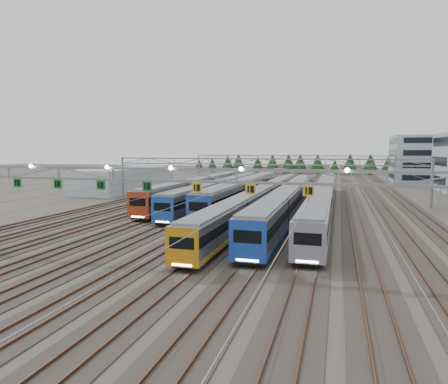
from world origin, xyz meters
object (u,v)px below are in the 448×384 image
(train_c, at_px, (255,186))
(depot_bldg_north, at_px, (433,159))
(gantry_near, at_px, (171,178))
(train_b, at_px, (222,190))
(train_d, at_px, (263,198))
(gantry_far, at_px, (290,161))
(train_f, at_px, (323,197))
(gantry_mid, at_px, (261,167))
(train_e, at_px, (290,200))
(train_a, at_px, (206,187))
(west_shed, at_px, (125,179))

(train_c, xyz_separation_m, depot_bldg_north, (41.80, 50.87, 4.46))
(train_c, bearing_deg, gantry_near, -87.25)
(train_b, distance_m, train_d, 12.40)
(train_b, relative_size, gantry_far, 0.91)
(gantry_far, height_order, depot_bldg_north, depot_bldg_north)
(train_f, bearing_deg, gantry_far, 102.11)
(train_f, bearing_deg, gantry_mid, 146.50)
(gantry_near, relative_size, gantry_mid, 1.00)
(train_f, xyz_separation_m, gantry_near, (-11.30, -32.67, 4.95))
(gantry_mid, bearing_deg, train_e, -63.18)
(train_a, xyz_separation_m, train_b, (4.50, -3.94, -0.11))
(train_f, height_order, gantry_mid, gantry_mid)
(train_f, bearing_deg, depot_bldg_north, 66.19)
(train_b, distance_m, train_e, 17.70)
(gantry_far, bearing_deg, train_f, -77.89)
(west_shed, bearing_deg, depot_bldg_north, 31.15)
(gantry_far, bearing_deg, gantry_mid, -90.00)
(train_c, bearing_deg, train_b, -120.18)
(train_a, relative_size, gantry_near, 0.97)
(train_e, xyz_separation_m, gantry_near, (-6.80, -26.77, 4.86))
(train_a, distance_m, train_d, 18.38)
(train_f, relative_size, west_shed, 2.19)
(train_a, bearing_deg, train_e, -40.53)
(train_c, bearing_deg, west_shed, 169.07)
(train_d, relative_size, west_shed, 2.21)
(depot_bldg_north, bearing_deg, train_d, -119.06)
(train_e, bearing_deg, depot_bldg_north, 64.91)
(train_f, bearing_deg, gantry_near, -109.07)
(train_a, relative_size, gantry_far, 0.97)
(train_f, relative_size, gantry_mid, 1.16)
(train_a, xyz_separation_m, gantry_near, (11.20, -42.15, 4.81))
(train_f, distance_m, west_shed, 49.58)
(train_c, distance_m, west_shed, 32.69)
(train_b, distance_m, depot_bldg_north, 74.83)
(west_shed, bearing_deg, train_d, -31.54)
(train_a, bearing_deg, gantry_far, 75.33)
(train_c, height_order, west_shed, west_shed)
(train_b, height_order, train_f, train_b)
(train_d, relative_size, depot_bldg_north, 3.02)
(train_b, bearing_deg, gantry_near, -80.05)
(gantry_near, bearing_deg, train_f, 70.93)
(west_shed, bearing_deg, train_e, -31.70)
(gantry_far, relative_size, depot_bldg_north, 2.56)
(depot_bldg_north, bearing_deg, train_b, -128.31)
(gantry_near, distance_m, west_shed, 62.58)
(train_e, bearing_deg, train_d, 147.01)
(gantry_mid, bearing_deg, train_c, 111.11)
(train_b, distance_m, gantry_far, 47.58)
(gantry_far, bearing_deg, train_e, -83.40)
(train_e, xyz_separation_m, west_shed, (-41.10, 25.38, 0.40))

